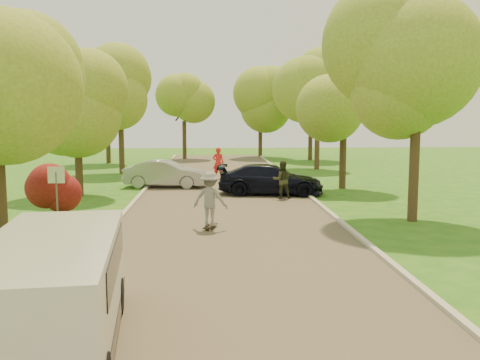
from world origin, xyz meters
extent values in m
plane|color=#256117|center=(0.00, 0.00, 0.00)|extent=(100.00, 100.00, 0.00)
cube|color=#4C4438|center=(0.00, 8.00, 0.01)|extent=(8.00, 60.00, 0.01)
cube|color=#B2AD9E|center=(-4.05, 8.00, 0.06)|extent=(0.18, 60.00, 0.12)
cube|color=#B2AD9E|center=(4.05, 8.00, 0.06)|extent=(0.18, 60.00, 0.12)
cylinder|color=#59595E|center=(-5.80, 4.00, 1.00)|extent=(0.06, 0.06, 2.00)
cube|color=white|center=(-5.80, 4.00, 1.90)|extent=(0.55, 0.04, 0.55)
cylinder|color=#382619|center=(-6.30, 5.50, 0.35)|extent=(0.12, 0.12, 0.70)
sphere|color=#590F0F|center=(-6.30, 5.50, 1.10)|extent=(1.70, 1.70, 1.70)
cylinder|color=#382619|center=(-6.50, 1.00, 1.80)|extent=(0.36, 0.36, 3.60)
sphere|color=olive|center=(-5.81, 1.00, 5.67)|extent=(3.45, 3.45, 3.45)
cylinder|color=#382619|center=(-7.00, 12.00, 1.57)|extent=(0.36, 0.36, 3.15)
sphere|color=olive|center=(-7.00, 12.00, 4.41)|extent=(4.20, 4.20, 4.20)
sphere|color=olive|center=(-6.37, 12.00, 5.04)|extent=(3.15, 3.15, 3.15)
cylinder|color=#382619|center=(-6.60, 22.00, 1.91)|extent=(0.36, 0.36, 3.83)
sphere|color=olive|center=(-6.60, 22.00, 5.27)|extent=(4.80, 4.80, 4.80)
sphere|color=olive|center=(-5.88, 22.00, 5.99)|extent=(3.60, 3.60, 3.60)
cylinder|color=#382619|center=(6.80, 5.00, 1.91)|extent=(0.36, 0.36, 3.83)
sphere|color=olive|center=(6.80, 5.00, 5.33)|extent=(5.00, 5.00, 5.00)
sphere|color=olive|center=(7.55, 5.00, 6.08)|extent=(3.75, 3.75, 3.75)
cylinder|color=#382619|center=(6.40, 14.00, 1.69)|extent=(0.36, 0.36, 3.38)
sphere|color=olive|center=(6.40, 14.00, 4.70)|extent=(4.40, 4.40, 4.40)
sphere|color=olive|center=(7.06, 14.00, 5.36)|extent=(3.30, 3.30, 3.30)
cylinder|color=#382619|center=(7.00, 24.00, 2.02)|extent=(0.36, 0.36, 4.05)
sphere|color=olive|center=(7.00, 24.00, 5.61)|extent=(5.20, 5.20, 5.20)
sphere|color=olive|center=(7.78, 24.00, 6.39)|extent=(3.90, 3.90, 3.90)
cylinder|color=#382619|center=(-9.00, 30.00, 1.80)|extent=(0.36, 0.36, 3.60)
sphere|color=olive|center=(-9.00, 30.00, 5.10)|extent=(5.00, 5.00, 5.00)
sphere|color=olive|center=(-8.25, 30.00, 5.85)|extent=(3.75, 3.75, 3.75)
cylinder|color=#382619|center=(8.00, 32.00, 1.91)|extent=(0.36, 0.36, 3.83)
sphere|color=olive|center=(8.00, 32.00, 5.33)|extent=(5.00, 5.00, 5.00)
sphere|color=olive|center=(8.75, 32.00, 6.08)|extent=(3.75, 3.75, 3.75)
cylinder|color=#382619|center=(-3.00, 34.00, 1.69)|extent=(0.36, 0.36, 3.38)
sphere|color=olive|center=(-3.00, 34.00, 4.81)|extent=(4.80, 4.80, 4.80)
sphere|color=olive|center=(-2.28, 34.00, 5.53)|extent=(3.60, 3.60, 3.60)
cylinder|color=#382619|center=(4.00, 36.00, 1.80)|extent=(0.36, 0.36, 3.60)
sphere|color=olive|center=(4.00, 36.00, 5.10)|extent=(5.00, 5.00, 5.00)
sphere|color=olive|center=(4.75, 36.00, 5.85)|extent=(3.75, 3.75, 3.75)
cube|color=silver|center=(-3.20, -5.54, 1.05)|extent=(2.53, 5.24, 1.74)
cube|color=black|center=(-3.20, -5.54, 0.32)|extent=(2.56, 5.35, 0.32)
cube|color=black|center=(-3.23, -5.27, 1.47)|extent=(2.40, 3.78, 0.58)
cylinder|color=black|center=(-4.27, -3.96, 0.35)|extent=(0.33, 0.72, 0.70)
cylinder|color=black|center=(-2.49, -3.77, 0.35)|extent=(0.33, 0.72, 0.70)
imported|color=#9E9DA2|center=(-3.08, 14.86, 0.73)|extent=(4.61, 2.07, 1.47)
imported|color=black|center=(2.30, 11.88, 0.75)|extent=(5.38, 2.77, 1.49)
cube|color=black|center=(-0.65, 3.99, 0.11)|extent=(0.53, 0.99, 0.02)
cylinder|color=#BFCC4C|center=(-0.47, 4.29, 0.05)|extent=(0.05, 0.08, 0.07)
cylinder|color=#BFCC4C|center=(-0.64, 4.34, 0.05)|extent=(0.05, 0.08, 0.07)
cylinder|color=#BFCC4C|center=(-0.67, 3.64, 0.05)|extent=(0.05, 0.08, 0.07)
cylinder|color=#BFCC4C|center=(-0.83, 3.69, 0.05)|extent=(0.05, 0.08, 0.07)
imported|color=gray|center=(-0.65, 3.99, 1.05)|extent=(1.35, 1.01, 1.87)
imported|color=red|center=(-0.18, 18.88, 0.96)|extent=(0.78, 0.60, 1.92)
imported|color=#2C2F1C|center=(2.68, 10.53, 0.89)|extent=(0.88, 0.69, 1.78)
camera|label=1|loc=(-0.60, -14.05, 3.89)|focal=40.00mm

